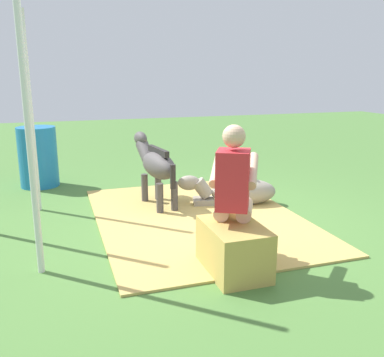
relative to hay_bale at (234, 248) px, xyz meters
name	(u,v)px	position (x,y,z in m)	size (l,w,h in m)	color
ground_plane	(209,225)	(1.20, -0.21, -0.22)	(24.00, 24.00, 0.00)	#4C7A38
hay_patch	(198,217)	(1.47, -0.16, -0.21)	(3.24, 2.41, 0.02)	tan
hay_bale	(234,248)	(0.00, 0.00, 0.00)	(0.71, 0.47, 0.45)	tan
person_seated	(234,190)	(0.15, -0.05, 0.50)	(0.72, 0.60, 1.33)	#D8AD8C
pony_standing	(156,164)	(2.15, 0.19, 0.34)	(1.34, 0.43, 0.93)	#4C4747
pony_lying	(236,191)	(1.84, -0.84, -0.03)	(0.60, 1.36, 0.42)	gray
water_barrel	(38,157)	(3.72, 1.71, 0.25)	(0.59, 0.59, 0.94)	#1E72B2
tent_pole_left	(29,135)	(0.54, 1.65, 1.02)	(0.06, 0.06, 2.49)	silver
tent_pole_right	(31,114)	(2.44, 1.70, 1.02)	(0.06, 0.06, 2.49)	silver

